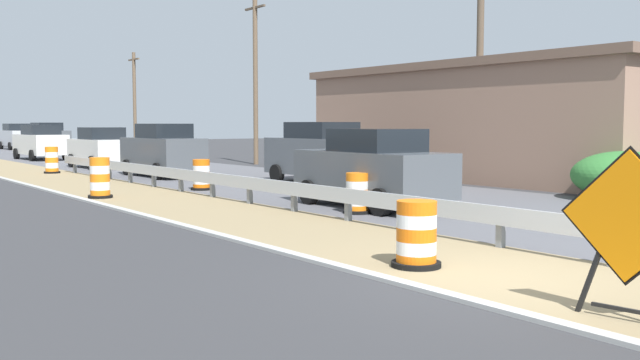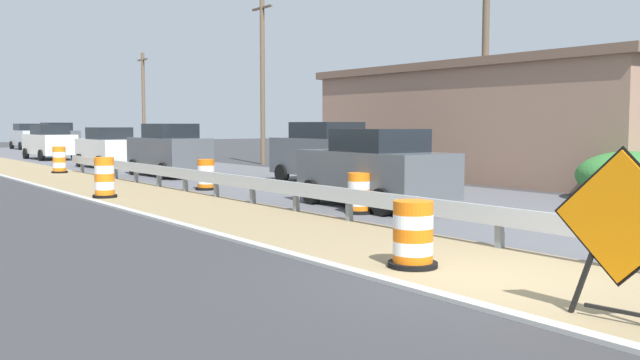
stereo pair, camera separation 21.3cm
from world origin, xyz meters
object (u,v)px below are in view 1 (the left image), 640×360
car_lead_far_lane (40,142)px  car_distant_a (17,136)px  traffic_barrel_mid (201,176)px  utility_pole_far (135,101)px  utility_pole_mid (255,79)px  traffic_barrel_nearest (416,237)px  car_trailing_near_lane (48,138)px  traffic_barrel_close (357,195)px  car_mid_far_lane (324,153)px  traffic_barrel_farther (52,161)px  car_trailing_far_lane (373,168)px  car_distant_b (163,150)px  warning_sign_diamond (627,225)px  car_lead_near_lane (101,148)px  traffic_barrel_far (100,180)px  utility_pole_near (480,56)px

car_lead_far_lane → car_distant_a: car_distant_a is taller
traffic_barrel_mid → utility_pole_far: size_ratio=0.13×
traffic_barrel_mid → utility_pole_mid: 14.61m
traffic_barrel_nearest → car_trailing_near_lane: car_trailing_near_lane is taller
traffic_barrel_close → car_mid_far_lane: bearing=58.3°
traffic_barrel_nearest → utility_pole_mid: size_ratio=0.12×
car_mid_far_lane → car_distant_a: 41.23m
traffic_barrel_mid → traffic_barrel_farther: (-1.58, 10.55, 0.08)m
utility_pole_mid → car_mid_far_lane: bearing=-110.3°
traffic_barrel_close → traffic_barrel_mid: (-0.21, 7.44, 0.01)m
traffic_barrel_close → utility_pole_far: utility_pole_far is taller
traffic_barrel_nearest → car_trailing_far_lane: car_trailing_far_lane is taller
traffic_barrel_mid → car_trailing_far_lane: car_trailing_far_lane is taller
car_trailing_far_lane → utility_pole_mid: (7.48, 17.75, 3.40)m
car_lead_far_lane → utility_pole_far: 11.16m
car_lead_far_lane → traffic_barrel_close: bearing=175.9°
traffic_barrel_farther → car_distant_b: size_ratio=0.25×
warning_sign_diamond → car_trailing_near_lane: bearing=-106.9°
car_lead_near_lane → warning_sign_diamond: bearing=169.1°
traffic_barrel_farther → car_trailing_near_lane: 22.41m
car_distant_a → utility_pole_far: 12.96m
traffic_barrel_far → car_lead_near_lane: bearing=70.4°
utility_pole_near → car_mid_far_lane: bearing=139.4°
traffic_barrel_mid → car_mid_far_lane: (4.52, -0.45, 0.64)m
traffic_barrel_mid → utility_pole_near: utility_pole_near is taller
traffic_barrel_mid → utility_pole_mid: (8.76, 11.01, 3.95)m
traffic_barrel_far → car_mid_far_lane: bearing=0.0°
utility_pole_near → utility_pole_mid: size_ratio=1.00×
car_trailing_far_lane → car_distant_b: bearing=1.0°
car_trailing_far_lane → utility_pole_far: bearing=-11.5°
traffic_barrel_nearest → utility_pole_mid: bearing=63.5°
traffic_barrel_farther → utility_pole_far: 22.13m
warning_sign_diamond → car_mid_far_lane: bearing=-124.5°
traffic_barrel_far → utility_pole_far: utility_pole_far is taller
car_lead_near_lane → car_trailing_far_lane: car_trailing_far_lane is taller
traffic_barrel_mid → car_trailing_far_lane: 6.89m
traffic_barrel_farther → car_lead_near_lane: size_ratio=0.27×
car_distant_a → traffic_barrel_close: bearing=-5.6°
car_lead_near_lane → utility_pole_mid: size_ratio=0.48×
car_distant_a → utility_pole_far: (5.39, -11.47, 2.72)m
traffic_barrel_far → car_distant_a: size_ratio=0.26×
traffic_barrel_farther → utility_pole_near: 18.05m
car_mid_far_lane → utility_pole_near: utility_pole_near is taller
utility_pole_near → utility_pole_far: 33.23m
car_distant_b → utility_pole_near: (7.11, -9.97, 3.34)m
traffic_barrel_nearest → traffic_barrel_mid: size_ratio=1.01×
car_distant_a → traffic_barrel_mid: bearing=-6.8°
car_mid_far_lane → car_distant_a: car_mid_far_lane is taller
car_lead_far_lane → utility_pole_mid: 14.24m
car_trailing_near_lane → utility_pole_far: utility_pole_far is taller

